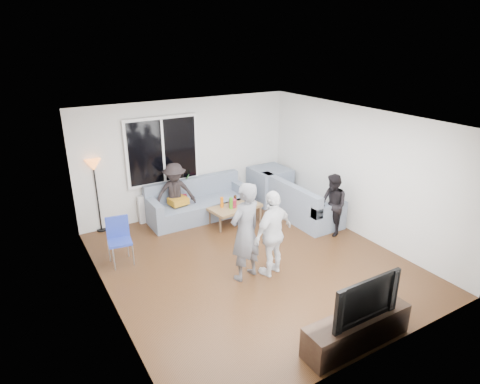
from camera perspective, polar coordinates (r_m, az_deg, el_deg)
floor at (r=7.62m, az=1.68°, el=-9.79°), size 5.00×5.50×0.04m
ceiling at (r=6.67m, az=1.92°, el=10.10°), size 5.00×5.50×0.04m
wall_back at (r=9.37m, az=-7.33°, el=4.83°), size 5.00×0.04×2.60m
wall_front at (r=5.16m, az=18.73°, el=-10.21°), size 5.00×0.04×2.60m
wall_left at (r=6.18m, az=-18.46°, el=-4.84°), size 0.04×5.50×2.60m
wall_right at (r=8.58m, az=16.17°, el=2.64°), size 0.04×5.50×2.60m
window_frame at (r=9.02m, az=-10.70°, el=5.65°), size 1.62×0.06×1.47m
window_glass at (r=8.99m, az=-10.61°, el=5.60°), size 1.50×0.02×1.35m
window_mullion at (r=8.98m, az=-10.59°, el=5.58°), size 0.05×0.03×1.35m
radiator at (r=9.38m, az=-10.11°, el=-1.72°), size 1.30×0.12×0.62m
potted_plant at (r=9.35m, az=-7.46°, el=1.47°), size 0.22×0.19×0.33m
vase at (r=9.16m, az=-11.29°, el=0.30°), size 0.20×0.20×0.18m
sofa_back_section at (r=9.23m, az=-5.67°, el=-1.10°), size 2.30×0.85×0.85m
sofa_right_section at (r=9.33m, az=8.51°, el=-1.00°), size 2.00×0.85×0.85m
sofa_corner at (r=10.12m, az=4.14°, el=0.97°), size 0.85×0.85×0.85m
cushion_yellow at (r=9.00m, az=-8.54°, el=-1.24°), size 0.42×0.37×0.14m
cushion_red at (r=9.09m, az=-8.45°, el=-1.02°), size 0.43×0.39×0.13m
coffee_table at (r=9.01m, az=-0.69°, el=-3.12°), size 1.17×0.74×0.40m
pitcher at (r=8.85m, az=-1.04°, el=-1.59°), size 0.17×0.17×0.17m
side_chair at (r=7.66m, az=-16.30°, el=-6.67°), size 0.46×0.46×0.86m
floor_lamp at (r=8.93m, az=-19.16°, el=-0.54°), size 0.32×0.32×1.56m
player_left at (r=6.77m, az=0.73°, el=-5.55°), size 0.70×0.55×1.71m
player_right at (r=6.96m, az=4.59°, el=-5.71°), size 0.96×0.60×1.52m
spectator_right at (r=8.56m, az=12.72°, el=-1.78°), size 0.60×0.71×1.28m
spectator_back at (r=8.97m, az=-8.97°, el=-0.20°), size 0.97×0.71×1.35m
tv_console at (r=5.95m, az=15.87°, el=-17.91°), size 1.60×0.40×0.44m
television at (r=5.64m, az=16.41°, el=-13.69°), size 1.08×0.14×0.62m
bottle_c at (r=9.05m, az=-0.68°, el=-1.01°), size 0.07×0.07×0.18m
bottle_a at (r=8.83m, az=-2.53°, el=-1.43°), size 0.07×0.07×0.23m
bottle_b at (r=8.75m, az=-1.25°, el=-1.57°), size 0.08×0.08×0.25m
bottle_e at (r=9.19m, az=0.81°, el=-0.64°), size 0.07×0.07×0.19m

